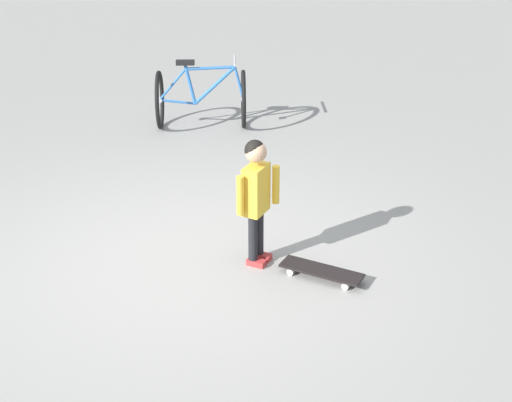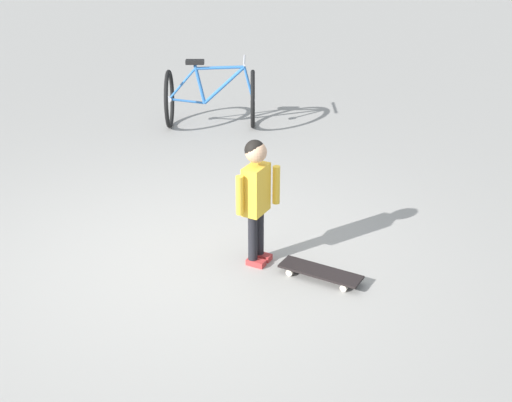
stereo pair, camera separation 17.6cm
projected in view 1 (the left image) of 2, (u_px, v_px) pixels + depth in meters
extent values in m
plane|color=gray|center=(178.00, 263.00, 5.90)|extent=(50.00, 50.00, 0.00)
cylinder|color=black|center=(259.00, 233.00, 5.87)|extent=(0.08, 0.08, 0.42)
cube|color=#B73333|center=(262.00, 256.00, 5.95)|extent=(0.16, 0.11, 0.05)
cylinder|color=black|center=(253.00, 238.00, 5.78)|extent=(0.08, 0.08, 0.42)
cube|color=#B73333|center=(256.00, 262.00, 5.86)|extent=(0.16, 0.11, 0.05)
cube|color=gold|center=(256.00, 189.00, 5.65)|extent=(0.19, 0.27, 0.40)
cylinder|color=gold|center=(276.00, 185.00, 5.73)|extent=(0.06, 0.06, 0.32)
cylinder|color=gold|center=(240.00, 196.00, 5.54)|extent=(0.06, 0.06, 0.32)
sphere|color=tan|center=(256.00, 152.00, 5.51)|extent=(0.17, 0.17, 0.17)
sphere|color=black|center=(255.00, 150.00, 5.51)|extent=(0.16, 0.16, 0.16)
cube|color=black|center=(321.00, 270.00, 5.67)|extent=(0.69, 0.32, 0.02)
cube|color=#B7B7BC|center=(349.00, 279.00, 5.57)|extent=(0.05, 0.11, 0.02)
cube|color=#B7B7BC|center=(295.00, 265.00, 5.77)|extent=(0.05, 0.11, 0.02)
cylinder|color=beige|center=(352.00, 277.00, 5.64)|extent=(0.06, 0.04, 0.06)
cylinder|color=beige|center=(345.00, 286.00, 5.52)|extent=(0.06, 0.04, 0.06)
cylinder|color=beige|center=(298.00, 263.00, 5.84)|extent=(0.06, 0.04, 0.06)
cylinder|color=beige|center=(291.00, 272.00, 5.72)|extent=(0.06, 0.04, 0.06)
torus|color=black|center=(243.00, 99.00, 8.77)|extent=(0.51, 0.56, 0.71)
torus|color=black|center=(160.00, 100.00, 8.74)|extent=(0.51, 0.56, 0.71)
cylinder|color=#B7B7BC|center=(243.00, 99.00, 8.77)|extent=(0.08, 0.08, 0.06)
cylinder|color=#B7B7BC|center=(160.00, 100.00, 8.74)|extent=(0.08, 0.08, 0.06)
cylinder|color=#2D6BB7|center=(215.00, 86.00, 8.69)|extent=(0.41, 0.37, 0.48)
cylinder|color=#2D6BB7|center=(210.00, 68.00, 8.59)|extent=(0.47, 0.42, 0.06)
cylinder|color=#2D6BB7|center=(190.00, 85.00, 8.67)|extent=(0.13, 0.12, 0.48)
cylinder|color=#2D6BB7|center=(177.00, 102.00, 8.76)|extent=(0.34, 0.31, 0.08)
cylinder|color=#2D6BB7|center=(172.00, 85.00, 8.66)|extent=(0.28, 0.25, 0.40)
cylinder|color=#2D6BB7|center=(239.00, 83.00, 8.69)|extent=(0.12, 0.11, 0.41)
cube|color=black|center=(185.00, 63.00, 8.55)|extent=(0.23, 0.22, 0.05)
cylinder|color=#B7B7BC|center=(235.00, 60.00, 8.56)|extent=(0.32, 0.36, 0.02)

